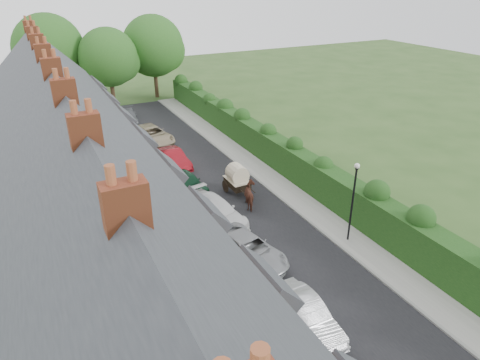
# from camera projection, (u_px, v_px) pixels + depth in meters

# --- Properties ---
(ground) EXTENTS (140.00, 140.00, 0.00)m
(ground) POSITION_uv_depth(u_px,v_px,m) (346.00, 298.00, 21.45)
(ground) COLOR #2D4C1E
(ground) RESTS_ON ground
(road) EXTENTS (6.00, 58.00, 0.02)m
(road) POSITION_uv_depth(u_px,v_px,m) (239.00, 205.00, 30.08)
(road) COLOR black
(road) RESTS_ON ground
(pavement_hedge_side) EXTENTS (2.20, 58.00, 0.12)m
(pavement_hedge_side) POSITION_uv_depth(u_px,v_px,m) (288.00, 192.00, 31.73)
(pavement_hedge_side) COLOR gray
(pavement_hedge_side) RESTS_ON ground
(pavement_house_side) EXTENTS (1.70, 58.00, 0.12)m
(pavement_house_side) POSITION_uv_depth(u_px,v_px,m) (187.00, 217.00, 28.50)
(pavement_house_side) COLOR gray
(pavement_house_side) RESTS_ON ground
(kerb_hedge_side) EXTENTS (0.18, 58.00, 0.13)m
(kerb_hedge_side) POSITION_uv_depth(u_px,v_px,m) (276.00, 195.00, 31.30)
(kerb_hedge_side) COLOR gray
(kerb_hedge_side) RESTS_ON ground
(kerb_house_side) EXTENTS (0.18, 58.00, 0.13)m
(kerb_house_side) POSITION_uv_depth(u_px,v_px,m) (198.00, 214.00, 28.82)
(kerb_house_side) COLOR gray
(kerb_house_side) RESTS_ON ground
(hedge) EXTENTS (2.10, 58.00, 2.85)m
(hedge) POSITION_uv_depth(u_px,v_px,m) (310.00, 169.00, 31.79)
(hedge) COLOR black
(hedge) RESTS_ON ground
(terrace_row) EXTENTS (9.05, 40.50, 11.50)m
(terrace_row) POSITION_uv_depth(u_px,v_px,m) (76.00, 183.00, 23.12)
(terrace_row) COLOR brown
(terrace_row) RESTS_ON ground
(garden_wall_row) EXTENTS (0.35, 40.35, 1.10)m
(garden_wall_row) POSITION_uv_depth(u_px,v_px,m) (178.00, 222.00, 27.12)
(garden_wall_row) COLOR brown
(garden_wall_row) RESTS_ON ground
(lamppost) EXTENTS (0.32, 0.32, 5.16)m
(lamppost) POSITION_uv_depth(u_px,v_px,m) (354.00, 193.00, 24.61)
(lamppost) COLOR black
(lamppost) RESTS_ON ground
(tree_far_left) EXTENTS (7.14, 6.80, 9.29)m
(tree_far_left) POSITION_uv_depth(u_px,v_px,m) (111.00, 58.00, 50.09)
(tree_far_left) COLOR #332316
(tree_far_left) RESTS_ON ground
(tree_far_right) EXTENTS (7.98, 7.60, 10.31)m
(tree_far_right) POSITION_uv_depth(u_px,v_px,m) (156.00, 47.00, 53.89)
(tree_far_right) COLOR #332316
(tree_far_right) RESTS_ON ground
(tree_far_back) EXTENTS (8.40, 8.00, 10.82)m
(tree_far_back) POSITION_uv_depth(u_px,v_px,m) (53.00, 51.00, 49.70)
(tree_far_back) COLOR #332316
(tree_far_back) RESTS_ON ground
(car_silver_a) EXTENTS (1.61, 4.51, 1.48)m
(car_silver_a) POSITION_uv_depth(u_px,v_px,m) (305.00, 315.00, 19.36)
(car_silver_a) COLOR #BCBCC1
(car_silver_a) RESTS_ON ground
(car_silver_b) EXTENTS (3.40, 5.66, 1.47)m
(car_silver_b) POSITION_uv_depth(u_px,v_px,m) (248.00, 250.00, 23.95)
(car_silver_b) COLOR #95979B
(car_silver_b) RESTS_ON ground
(car_white) EXTENTS (3.21, 5.87, 1.61)m
(car_white) POSITION_uv_depth(u_px,v_px,m) (215.00, 211.00, 27.65)
(car_white) COLOR silver
(car_white) RESTS_ON ground
(car_green) EXTENTS (2.57, 4.57, 1.47)m
(car_green) POSITION_uv_depth(u_px,v_px,m) (186.00, 182.00, 31.73)
(car_green) COLOR #0F321D
(car_green) RESTS_ON ground
(car_red) EXTENTS (2.02, 4.65, 1.49)m
(car_red) POSITION_uv_depth(u_px,v_px,m) (173.00, 159.00, 35.69)
(car_red) COLOR maroon
(car_red) RESTS_ON ground
(car_beige) EXTENTS (3.71, 6.14, 1.59)m
(car_beige) POSITION_uv_depth(u_px,v_px,m) (152.00, 135.00, 40.79)
(car_beige) COLOR tan
(car_beige) RESTS_ON ground
(car_grey) EXTENTS (2.65, 4.91, 1.35)m
(car_grey) POSITION_uv_depth(u_px,v_px,m) (128.00, 116.00, 46.47)
(car_grey) COLOR slate
(car_grey) RESTS_ON ground
(horse) EXTENTS (1.44, 2.20, 1.71)m
(horse) POSITION_uv_depth(u_px,v_px,m) (251.00, 196.00, 29.53)
(horse) COLOR #4F291D
(horse) RESTS_ON ground
(horse_cart) EXTENTS (1.45, 3.20, 2.30)m
(horse_cart) POSITION_uv_depth(u_px,v_px,m) (237.00, 177.00, 31.09)
(horse_cart) COLOR black
(horse_cart) RESTS_ON ground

